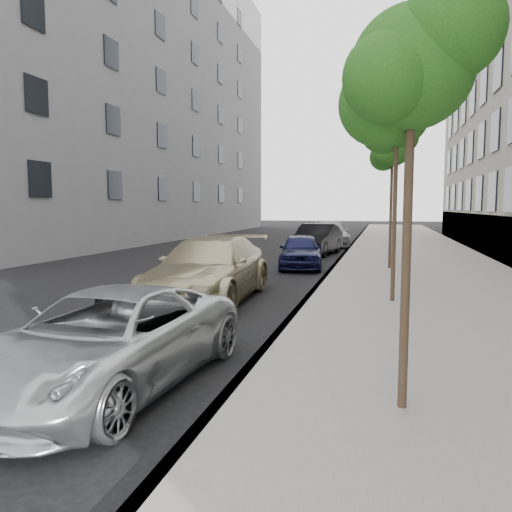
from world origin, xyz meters
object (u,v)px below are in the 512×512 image
at_px(tree_far, 393,148).
at_px(sedan_black, 317,239).
at_px(sedan_rear, 330,234).
at_px(sedan_blue, 301,251).
at_px(tree_mid, 399,115).
at_px(minivan, 108,340).
at_px(suv, 209,269).
at_px(tree_near, 415,68).

relative_size(tree_far, sedan_black, 1.12).
bearing_deg(sedan_rear, sedan_blue, -98.95).
relative_size(tree_mid, minivan, 1.13).
height_order(tree_far, sedan_rear, tree_far).
bearing_deg(suv, tree_far, 55.35).
bearing_deg(minivan, sedan_rear, 93.36).
distance_m(tree_mid, sedan_blue, 8.47).
height_order(tree_mid, tree_far, tree_mid).
bearing_deg(tree_near, tree_mid, 90.00).
bearing_deg(tree_mid, sedan_black, 105.54).
xyz_separation_m(tree_mid, sedan_blue, (-3.33, 6.80, -3.78)).
xyz_separation_m(minivan, sedan_blue, (0.39, 13.23, 0.03)).
bearing_deg(sedan_blue, tree_far, -12.78).
relative_size(tree_far, minivan, 1.12).
bearing_deg(sedan_blue, minivan, -99.24).
bearing_deg(sedan_blue, suv, -106.81).
bearing_deg(suv, tree_mid, 3.12).
bearing_deg(tree_near, sedan_black, 100.32).
distance_m(tree_near, tree_mid, 6.53).
xyz_separation_m(tree_far, suv, (-4.49, -6.86, -3.65)).
bearing_deg(sedan_rear, tree_far, -82.52).
xyz_separation_m(minivan, sedan_black, (0.29, 18.75, 0.12)).
bearing_deg(sedan_black, tree_mid, -66.75).
bearing_deg(sedan_rear, suv, -102.63).
distance_m(tree_near, sedan_rear, 24.70).
height_order(minivan, suv, suv).
xyz_separation_m(tree_near, sedan_blue, (-3.33, 13.30, -3.14)).
height_order(tree_mid, sedan_blue, tree_mid).
relative_size(minivan, suv, 0.84).
bearing_deg(suv, sedan_rear, 84.91).
height_order(minivan, sedan_black, sedan_black).
bearing_deg(sedan_rear, minivan, -99.88).
height_order(sedan_blue, sedan_black, sedan_black).
height_order(tree_far, sedan_black, tree_far).
bearing_deg(sedan_black, tree_near, -71.98).
xyz_separation_m(tree_mid, tree_far, (-0.00, 6.50, -0.00)).
xyz_separation_m(tree_near, minivan, (-3.72, 0.07, -3.17)).
relative_size(suv, sedan_rear, 1.09).
bearing_deg(sedan_blue, sedan_black, 83.49).
relative_size(tree_mid, suv, 0.95).
bearing_deg(tree_far, tree_mid, -90.00).
distance_m(minivan, sedan_black, 18.75).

